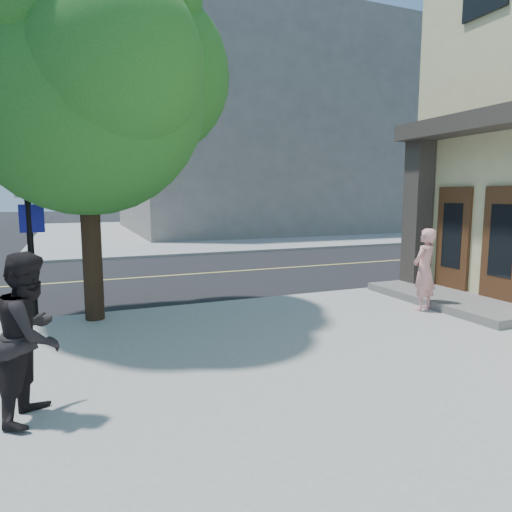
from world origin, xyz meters
name	(u,v)px	position (x,y,z in m)	size (l,w,h in m)	color
ground	(15,326)	(0.00, 0.00, 0.00)	(140.00, 140.00, 0.00)	black
road_ew	(32,285)	(0.00, 4.50, 0.01)	(140.00, 9.00, 0.01)	black
sidewalk_ne	(249,229)	(13.50, 21.50, 0.06)	(29.00, 25.00, 0.12)	gray
filler_ne	(253,134)	(14.00, 22.00, 7.12)	(18.00, 16.00, 14.00)	slate
man_on_phone	(424,270)	(8.20, -2.45, 1.01)	(0.65, 0.43, 1.79)	pink
pedestrian	(31,335)	(0.69, -4.53, 1.06)	(0.92, 0.71, 1.89)	black
street_tree	(90,66)	(1.65, -0.49, 5.06)	(5.77, 5.24, 7.65)	black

